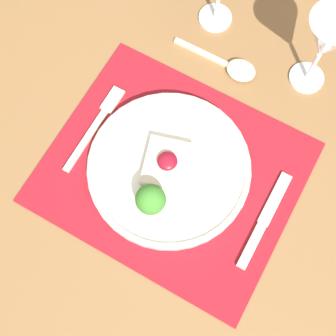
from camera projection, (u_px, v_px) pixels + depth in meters
The scene contains 8 objects.
ground_plane at pixel (170, 243), 1.57m from camera, with size 8.00×8.00×0.00m, color gray.
dining_table at pixel (172, 187), 0.92m from camera, with size 1.44×0.95×0.77m.
placemat at pixel (172, 172), 0.83m from camera, with size 0.43×0.36×0.00m, color maroon.
dinner_plate at pixel (167, 171), 0.82m from camera, with size 0.29×0.29×0.08m.
fork at pixel (98, 123), 0.86m from camera, with size 0.02×0.19×0.01m.
knife at pixel (261, 226), 0.80m from camera, with size 0.02×0.19×0.01m.
spoon at pixel (235, 67), 0.89m from camera, with size 0.17×0.05×0.02m.
wine_glass_near at pixel (327, 41), 0.77m from camera, with size 0.09×0.09×0.18m.
Camera 1 is at (0.12, -0.23, 1.57)m, focal length 50.00 mm.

